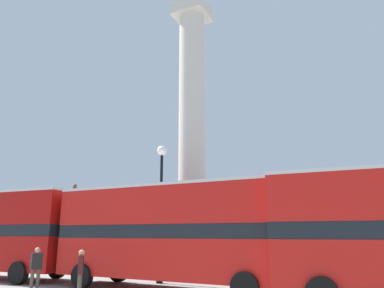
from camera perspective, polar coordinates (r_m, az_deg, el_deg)
name	(u,v)px	position (r m, az deg, el deg)	size (l,w,h in m)	color
ground_plane	(192,275)	(22.26, 0.00, -19.28)	(200.00, 200.00, 0.00)	gray
monument_column	(192,182)	(22.34, 0.00, -5.87)	(5.77, 5.77, 18.00)	beige
bus_b	(171,231)	(16.08, -3.17, -13.08)	(10.43, 2.86, 4.25)	red
equestrian_statue	(71,239)	(31.71, -17.93, -13.63)	(3.79, 3.13, 6.16)	beige
street_lamp	(161,195)	(18.50, -4.74, -7.82)	(0.49, 0.49, 6.55)	black
pedestrian_near_lamp	(80,271)	(14.98, -16.63, -18.01)	(0.41, 0.45, 1.66)	#4C473D
pedestrian_by_plinth	(36,266)	(17.42, -22.66, -16.80)	(0.34, 0.47, 1.68)	#4C473D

